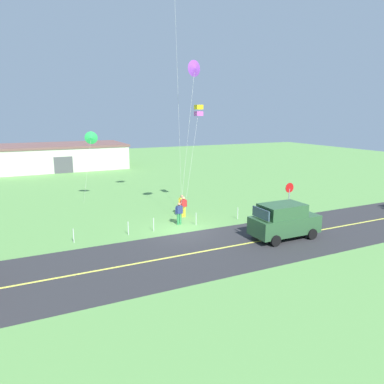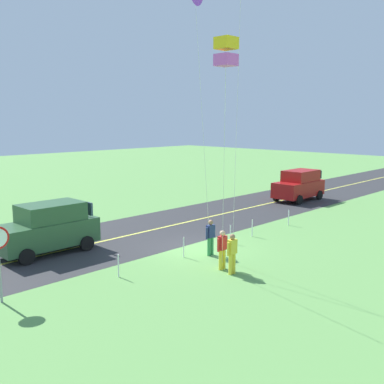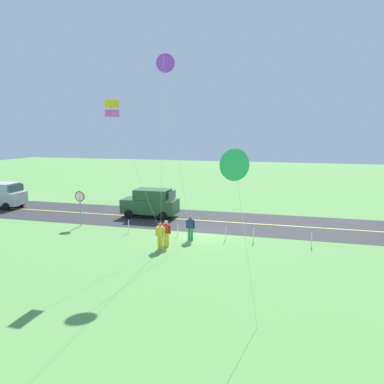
% 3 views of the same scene
% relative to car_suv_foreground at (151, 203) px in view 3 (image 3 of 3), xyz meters
% --- Properties ---
extents(ground_plane, '(120.00, 120.00, 0.10)m').
position_rel_car_suv_foreground_xyz_m(ground_plane, '(-5.14, 4.15, -1.20)').
color(ground_plane, '#60994C').
extents(asphalt_road, '(120.00, 7.00, 0.00)m').
position_rel_car_suv_foreground_xyz_m(asphalt_road, '(-5.14, 0.15, -1.15)').
color(asphalt_road, '#2D2D30').
rests_on(asphalt_road, ground).
extents(road_centre_stripe, '(120.00, 0.16, 0.00)m').
position_rel_car_suv_foreground_xyz_m(road_centre_stripe, '(-5.14, 0.15, -1.15)').
color(road_centre_stripe, '#E5E04C').
rests_on(road_centre_stripe, asphalt_road).
extents(car_suv_foreground, '(4.40, 2.12, 2.24)m').
position_rel_car_suv_foreground_xyz_m(car_suv_foreground, '(0.00, 0.00, 0.00)').
color(car_suv_foreground, '#2D5633').
rests_on(car_suv_foreground, ground).
extents(car_parked_east_far, '(4.40, 2.12, 2.24)m').
position_rel_car_suv_foreground_xyz_m(car_parked_east_far, '(14.37, 0.05, 0.00)').
color(car_parked_east_far, '#B7B7BC').
rests_on(car_parked_east_far, ground).
extents(stop_sign, '(0.76, 0.08, 2.56)m').
position_rel_car_suv_foreground_xyz_m(stop_sign, '(3.85, 4.06, 0.65)').
color(stop_sign, gray).
rests_on(stop_sign, ground).
extents(person_adult_near, '(0.58, 0.22, 1.60)m').
position_rel_car_suv_foreground_xyz_m(person_adult_near, '(-4.79, 5.49, -0.29)').
color(person_adult_near, '#338C4C').
rests_on(person_adult_near, ground).
extents(person_adult_companion, '(0.58, 0.22, 1.60)m').
position_rel_car_suv_foreground_xyz_m(person_adult_companion, '(-3.58, 7.72, -0.29)').
color(person_adult_companion, yellow).
rests_on(person_adult_companion, ground).
extents(person_child_watcher, '(0.58, 0.22, 1.60)m').
position_rel_car_suv_foreground_xyz_m(person_child_watcher, '(-3.73, 7.09, -0.29)').
color(person_child_watcher, yellow).
rests_on(person_child_watcher, ground).
extents(kite_red_low, '(1.96, 0.60, 11.29)m').
position_rel_car_suv_foreground_xyz_m(kite_red_low, '(-3.39, 5.87, 9.54)').
color(kite_red_low, silver).
rests_on(kite_red_low, ground).
extents(kite_yellow_high, '(2.54, 2.27, 8.43)m').
position_rel_car_suv_foreground_xyz_m(kite_yellow_high, '(-1.48, 9.07, 6.83)').
color(kite_yellow_high, silver).
rests_on(kite_yellow_high, ground).
extents(kite_green_far, '(1.50, 0.58, 6.26)m').
position_rel_car_suv_foreground_xyz_m(kite_green_far, '(-8.94, 14.89, 4.53)').
color(kite_green_far, silver).
rests_on(kite_green_far, ground).
extents(fence_post_0, '(0.05, 0.05, 0.90)m').
position_rel_car_suv_foreground_xyz_m(fence_post_0, '(-12.10, 4.85, -0.70)').
color(fence_post_0, silver).
rests_on(fence_post_0, ground).
extents(fence_post_1, '(0.05, 0.05, 0.90)m').
position_rel_car_suv_foreground_xyz_m(fence_post_1, '(-8.68, 4.85, -0.70)').
color(fence_post_1, silver).
rests_on(fence_post_1, ground).
extents(fence_post_2, '(0.05, 0.05, 0.90)m').
position_rel_car_suv_foreground_xyz_m(fence_post_2, '(-6.94, 4.85, -0.70)').
color(fence_post_2, silver).
rests_on(fence_post_2, ground).
extents(fence_post_3, '(0.05, 0.05, 0.90)m').
position_rel_car_suv_foreground_xyz_m(fence_post_3, '(-3.76, 4.85, -0.70)').
color(fence_post_3, silver).
rests_on(fence_post_3, ground).
extents(fence_post_4, '(0.05, 0.05, 0.90)m').
position_rel_car_suv_foreground_xyz_m(fence_post_4, '(-0.28, 4.85, -0.70)').
color(fence_post_4, silver).
rests_on(fence_post_4, ground).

